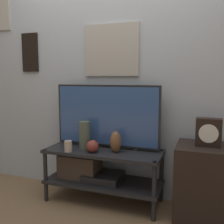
% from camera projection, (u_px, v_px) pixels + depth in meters
% --- Properties ---
extents(ground_plane, '(12.00, 12.00, 0.00)m').
position_uv_depth(ground_plane, '(93.00, 213.00, 2.36)').
color(ground_plane, '#846647').
extents(wall_back, '(6.40, 0.08, 2.70)m').
position_uv_depth(wall_back, '(112.00, 64.00, 2.68)').
color(wall_back, '#B2BCC6').
rests_on(wall_back, ground_plane).
extents(media_console, '(1.13, 0.44, 0.52)m').
position_uv_depth(media_console, '(95.00, 168.00, 2.59)').
color(media_console, '#232326').
rests_on(media_console, ground_plane).
extents(television, '(1.06, 0.05, 0.63)m').
position_uv_depth(television, '(107.00, 116.00, 2.58)').
color(television, black).
rests_on(television, media_console).
extents(vase_round_glass, '(0.12, 0.12, 0.12)m').
position_uv_depth(vase_round_glass, '(93.00, 146.00, 2.45)').
color(vase_round_glass, brown).
rests_on(vase_round_glass, media_console).
extents(vase_urn_stoneware, '(0.11, 0.11, 0.20)m').
position_uv_depth(vase_urn_stoneware, '(116.00, 142.00, 2.45)').
color(vase_urn_stoneware, brown).
rests_on(vase_urn_stoneware, media_console).
extents(vase_tall_ceramic, '(0.11, 0.11, 0.27)m').
position_uv_depth(vase_tall_ceramic, '(85.00, 135.00, 2.54)').
color(vase_tall_ceramic, '#4C5647').
rests_on(vase_tall_ceramic, media_console).
extents(candle_jar, '(0.07, 0.07, 0.10)m').
position_uv_depth(candle_jar, '(68.00, 146.00, 2.47)').
color(candle_jar, '#C1B29E').
rests_on(candle_jar, media_console).
extents(side_table, '(0.44, 0.44, 0.65)m').
position_uv_depth(side_table, '(202.00, 182.00, 2.25)').
color(side_table, black).
rests_on(side_table, ground_plane).
extents(mantel_clock, '(0.20, 0.11, 0.23)m').
position_uv_depth(mantel_clock, '(208.00, 132.00, 2.18)').
color(mantel_clock, black).
rests_on(mantel_clock, side_table).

